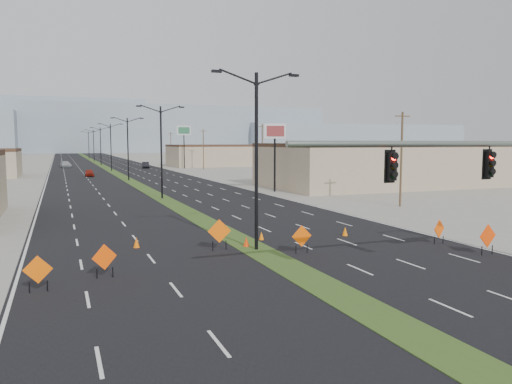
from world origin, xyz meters
name	(u,v)px	position (x,y,z in m)	size (l,w,h in m)	color
ground	(382,319)	(0.00, 0.00, 0.00)	(600.00, 600.00, 0.00)	gray
road_surface	(110,170)	(0.00, 100.00, 0.00)	(25.00, 400.00, 0.02)	black
median_strip	(110,170)	(0.00, 100.00, 0.00)	(2.00, 400.00, 0.04)	#3A4F1C
building_se_near	(392,166)	(34.00, 45.00, 2.75)	(36.00, 18.00, 5.50)	tan
building_se_far	(254,156)	(38.00, 110.00, 2.50)	(44.00, 16.00, 5.00)	tan
mesa_center	(145,129)	(40.00, 300.00, 14.00)	(220.00, 50.00, 28.00)	#8595A4
mesa_east	(349,138)	(180.00, 290.00, 9.00)	(160.00, 50.00, 18.00)	#8595A4
mesa_backdrop	(23,126)	(-30.00, 320.00, 16.00)	(140.00, 50.00, 32.00)	#8595A4
streetlight_0	(256,155)	(0.00, 12.00, 5.42)	(5.15, 0.24, 10.02)	black
streetlight_1	(161,149)	(0.00, 40.00, 5.42)	(5.15, 0.24, 10.02)	black
streetlight_2	(128,147)	(0.00, 68.00, 5.42)	(5.15, 0.24, 10.02)	black
streetlight_3	(111,146)	(0.00, 96.00, 5.42)	(5.15, 0.24, 10.02)	black
streetlight_4	(101,145)	(0.00, 124.00, 5.42)	(5.15, 0.24, 10.02)	black
streetlight_5	(94,144)	(0.00, 152.00, 5.42)	(5.15, 0.24, 10.02)	black
streetlight_6	(89,144)	(0.00, 180.00, 5.42)	(5.15, 0.24, 10.02)	black
utility_pole_0	(401,158)	(20.00, 25.00, 4.67)	(1.60, 0.20, 9.00)	#4C3823
utility_pole_1	(262,151)	(20.00, 60.00, 4.67)	(1.60, 0.20, 9.00)	#4C3823
utility_pole_2	(203,149)	(20.00, 95.00, 4.67)	(1.60, 0.20, 9.00)	#4C3823
utility_pole_3	(171,147)	(20.00, 130.00, 4.67)	(1.60, 0.20, 9.00)	#4C3823
car_left	(89,173)	(-5.39, 79.84, 0.64)	(1.52, 3.78, 1.29)	maroon
car_mid	(146,165)	(8.70, 105.40, 0.73)	(1.55, 4.44, 1.46)	black
car_far	(66,164)	(-8.93, 115.12, 0.75)	(2.11, 5.20, 1.51)	#A3A8AD
construction_sign_0	(38,271)	(-11.32, 7.74, 0.91)	(1.17, 0.09, 1.56)	#E75704
construction_sign_1	(104,258)	(-8.59, 9.00, 0.92)	(1.13, 0.44, 1.58)	#FF4B05
construction_sign_2	(219,232)	(-2.00, 12.68, 1.06)	(1.35, 0.15, 1.80)	#FF5F05
construction_sign_3	(302,237)	(2.00, 10.23, 0.93)	(1.19, 0.06, 1.58)	#F15605
construction_sign_4	(439,230)	(10.90, 9.49, 0.88)	(1.08, 0.42, 1.51)	#EF4C05
construction_sign_5	(488,237)	(11.26, 6.15, 1.01)	(1.29, 0.19, 1.72)	#E13904
cone_0	(261,236)	(1.38, 14.63, 0.27)	(0.32, 0.32, 0.53)	orange
cone_1	(246,242)	(-0.26, 12.97, 0.31)	(0.37, 0.37, 0.62)	#FF3A05
cone_2	(345,231)	(7.03, 13.87, 0.31)	(0.37, 0.37, 0.61)	orange
cone_3	(136,243)	(-6.31, 15.13, 0.32)	(0.38, 0.38, 0.63)	#F16505
pole_sign_east_near	(275,137)	(14.55, 42.57, 6.81)	(2.76, 0.91, 8.43)	black
pole_sign_east_far	(184,134)	(16.92, 100.64, 8.14)	(3.22, 1.18, 9.94)	black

